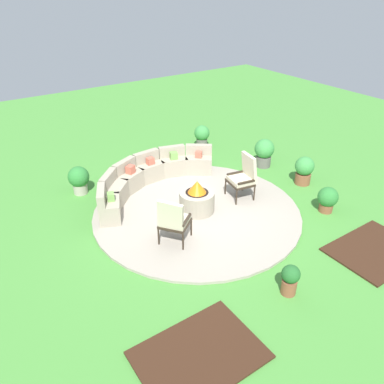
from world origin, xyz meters
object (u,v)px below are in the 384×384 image
object	(u,v)px
lounge_chair_front_left	(173,220)
potted_plant_3	(79,179)
curved_stone_bench	(148,177)
potted_plant_4	(290,279)
potted_plant_1	(264,152)
potted_plant_2	(202,136)
potted_plant_5	(304,169)
fire_pit	(197,199)
lounge_chair_front_right	(244,176)
potted_plant_0	(328,199)

from	to	relation	value
lounge_chair_front_left	potted_plant_3	bearing A→B (deg)	157.90
curved_stone_bench	lounge_chair_front_left	distance (m)	2.40
potted_plant_4	potted_plant_3	bearing A→B (deg)	108.18
potted_plant_1	potted_plant_2	size ratio (longest dim) A/B	1.10
potted_plant_3	potted_plant_5	distance (m)	5.72
potted_plant_3	potted_plant_4	distance (m)	5.64
fire_pit	lounge_chair_front_left	xyz separation A→B (m)	(-1.07, -0.72, 0.25)
fire_pit	potted_plant_2	xyz separation A→B (m)	(2.27, 3.01, 0.05)
curved_stone_bench	potted_plant_5	world-z (taller)	curved_stone_bench
curved_stone_bench	potted_plant_3	size ratio (longest dim) A/B	5.15
lounge_chair_front_right	lounge_chair_front_left	bearing A→B (deg)	114.83
lounge_chair_front_right	potted_plant_2	distance (m)	3.27
curved_stone_bench	potted_plant_0	distance (m)	4.34
potted_plant_1	potted_plant_5	size ratio (longest dim) A/B	1.08
lounge_chair_front_right	potted_plant_3	size ratio (longest dim) A/B	1.54
lounge_chair_front_left	potted_plant_0	bearing A→B (deg)	38.61
potted_plant_2	potted_plant_4	bearing A→B (deg)	-111.97
lounge_chair_front_left	lounge_chair_front_right	xyz separation A→B (m)	(2.35, 0.62, 0.02)
potted_plant_0	curved_stone_bench	bearing A→B (deg)	132.43
curved_stone_bench	potted_plant_3	distance (m)	1.69
lounge_chair_front_left	potted_plant_1	world-z (taller)	lounge_chair_front_left
lounge_chair_front_right	potted_plant_2	xyz separation A→B (m)	(0.98, 3.11, -0.22)
potted_plant_3	potted_plant_5	bearing A→B (deg)	-28.98
curved_stone_bench	potted_plant_0	size ratio (longest dim) A/B	6.02
curved_stone_bench	potted_plant_4	world-z (taller)	curved_stone_bench
lounge_chair_front_right	potted_plant_5	xyz separation A→B (m)	(1.82, -0.29, -0.22)
curved_stone_bench	potted_plant_4	size ratio (longest dim) A/B	6.32
lounge_chair_front_right	potted_plant_5	world-z (taller)	lounge_chair_front_right
curved_stone_bench	lounge_chair_front_left	size ratio (longest dim) A/B	3.53
fire_pit	potted_plant_0	bearing A→B (deg)	-32.88
fire_pit	lounge_chair_front_left	world-z (taller)	lounge_chair_front_left
lounge_chair_front_right	potted_plant_4	bearing A→B (deg)	163.69
fire_pit	potted_plant_5	distance (m)	3.13
potted_plant_1	potted_plant_5	xyz separation A→B (m)	(0.13, -1.35, -0.04)
fire_pit	potted_plant_4	world-z (taller)	fire_pit
fire_pit	potted_plant_0	distance (m)	2.99
fire_pit	potted_plant_3	world-z (taller)	fire_pit
lounge_chair_front_right	potted_plant_4	distance (m)	3.23
potted_plant_5	potted_plant_0	bearing A→B (deg)	-115.57
lounge_chair_front_left	potted_plant_2	world-z (taller)	lounge_chair_front_left
lounge_chair_front_left	potted_plant_4	distance (m)	2.46
lounge_chair_front_right	fire_pit	bearing A→B (deg)	95.55
potted_plant_0	potted_plant_5	bearing A→B (deg)	64.43
potted_plant_0	potted_plant_4	bearing A→B (deg)	-153.00
potted_plant_3	potted_plant_4	bearing A→B (deg)	-71.82
potted_plant_1	potted_plant_3	world-z (taller)	potted_plant_1
lounge_chair_front_right	potted_plant_0	bearing A→B (deg)	-130.98
potted_plant_5	potted_plant_1	bearing A→B (deg)	95.53
fire_pit	potted_plant_4	distance (m)	2.98
lounge_chair_front_right	potted_plant_5	bearing A→B (deg)	-88.92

